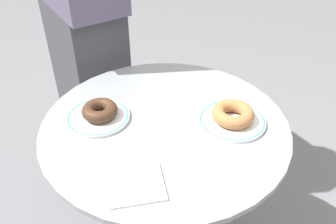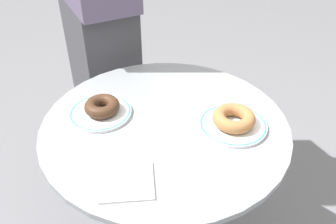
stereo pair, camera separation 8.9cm
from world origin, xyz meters
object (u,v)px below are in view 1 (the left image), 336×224
(plate_left, at_px, (98,117))
(cafe_table, at_px, (165,176))
(plate_right, at_px, (232,120))
(donut_chocolate, at_px, (100,110))
(paper_napkin, at_px, (136,185))
(donut_cinnamon, at_px, (233,114))
(person_figure, at_px, (82,20))

(plate_left, bearing_deg, cafe_table, -7.28)
(plate_right, bearing_deg, plate_left, 176.59)
(donut_chocolate, bearing_deg, paper_napkin, -65.86)
(paper_napkin, bearing_deg, donut_cinnamon, 41.99)
(donut_chocolate, distance_m, donut_cinnamon, 0.40)
(paper_napkin, bearing_deg, donut_chocolate, 114.14)
(plate_left, height_order, paper_napkin, plate_left)
(plate_left, relative_size, person_figure, 0.11)
(plate_right, xyz_separation_m, donut_chocolate, (-0.40, 0.03, 0.02))
(plate_left, bearing_deg, donut_cinnamon, -3.41)
(cafe_table, bearing_deg, paper_napkin, -106.51)
(plate_left, bearing_deg, paper_napkin, -64.55)
(plate_right, distance_m, person_figure, 0.75)
(donut_chocolate, distance_m, paper_napkin, 0.30)
(donut_chocolate, bearing_deg, person_figure, 104.39)
(plate_left, height_order, plate_right, same)
(plate_left, bearing_deg, donut_chocolate, 7.93)
(person_figure, bearing_deg, cafe_table, -58.22)
(cafe_table, bearing_deg, plate_right, 0.48)
(plate_left, height_order, donut_chocolate, donut_chocolate)
(donut_cinnamon, bearing_deg, cafe_table, -179.52)
(plate_left, relative_size, donut_chocolate, 1.76)
(plate_right, distance_m, donut_chocolate, 0.40)
(donut_cinnamon, relative_size, paper_napkin, 0.94)
(person_figure, bearing_deg, paper_napkin, -72.00)
(paper_napkin, xyz_separation_m, person_figure, (-0.25, 0.77, 0.11))
(plate_right, bearing_deg, paper_napkin, -138.01)
(cafe_table, relative_size, plate_left, 3.97)
(donut_chocolate, relative_size, donut_cinnamon, 0.86)
(plate_right, distance_m, donut_cinnamon, 0.02)
(cafe_table, xyz_separation_m, donut_chocolate, (-0.20, 0.03, 0.26))
(plate_left, bearing_deg, plate_right, -3.41)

